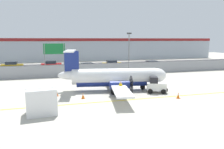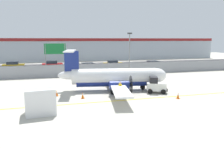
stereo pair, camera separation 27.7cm
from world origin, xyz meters
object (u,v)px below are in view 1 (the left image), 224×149
parked_car_1 (51,65)px  parked_car_2 (86,67)px  apron_light_pole (129,51)px  ground_crew_worker (121,88)px  traffic_cone_near_left (57,93)px  baggage_tug (156,86)px  parked_car_0 (12,65)px  traffic_cone_near_right (83,96)px  traffic_cone_far_left (178,95)px  highway_sign (54,52)px  commuter_airplane (116,77)px  cargo_container (41,101)px  parked_car_4 (152,64)px  parked_car_3 (112,64)px

parked_car_1 → parked_car_2: same height
parked_car_1 → apron_light_pole: (12.35, -14.15, 3.41)m
ground_crew_worker → traffic_cone_near_left: (-6.66, 2.25, -0.64)m
baggage_tug → apron_light_pole: bearing=108.2°
parked_car_0 → baggage_tug: bearing=-53.5°
traffic_cone_near_left → parked_car_2: bearing=71.1°
parked_car_0 → traffic_cone_near_right: bearing=-67.9°
traffic_cone_far_left → parked_car_2: (-6.25, 22.33, 0.58)m
highway_sign → traffic_cone_far_left: bearing=-57.1°
parked_car_0 → highway_sign: size_ratio=0.77×
commuter_airplane → traffic_cone_near_left: 7.31m
traffic_cone_near_right → baggage_tug: bearing=1.4°
traffic_cone_near_right → cargo_container: bearing=-136.0°
cargo_container → traffic_cone_near_right: size_ratio=4.03×
baggage_tug → parked_car_2: (-5.12, 19.42, 0.04)m
parked_car_4 → highway_sign: 20.86m
traffic_cone_near_left → parked_car_2: size_ratio=0.15×
baggage_tug → cargo_container: (-12.65, -4.13, 0.24)m
parked_car_2 → highway_sign: size_ratio=0.80×
parked_car_2 → parked_car_4: bearing=174.0°
ground_crew_worker → parked_car_3: bearing=-112.5°
commuter_airplane → parked_car_3: (5.25, 20.53, -0.71)m
cargo_container → parked_car_4: 32.29m
commuter_airplane → parked_car_3: bearing=85.3°
traffic_cone_near_right → parked_car_1: (-3.11, 25.43, 0.58)m
baggage_tug → cargo_container: bearing=-140.5°
traffic_cone_near_right → parked_car_4: (17.76, 19.91, 0.58)m
traffic_cone_far_left → highway_sign: size_ratio=0.12×
ground_crew_worker → traffic_cone_far_left: bearing=150.0°
parked_car_1 → parked_car_0: bearing=172.5°
parked_car_1 → apron_light_pole: bearing=-52.2°
cargo_container → highway_sign: size_ratio=0.47×
parked_car_0 → parked_car_1: bearing=-4.8°
commuter_airplane → cargo_container: bearing=-132.3°
commuter_airplane → parked_car_2: 16.92m
traffic_cone_near_right → parked_car_2: 19.95m
ground_crew_worker → traffic_cone_near_left: bearing=-27.7°
commuter_airplane → ground_crew_worker: bearing=-88.5°
cargo_container → parked_car_4: (21.80, 23.82, -0.21)m
traffic_cone_near_right → highway_sign: bearing=98.8°
traffic_cone_far_left → parked_car_1: (-12.85, 28.13, 0.58)m
commuter_airplane → parked_car_0: 27.86m
parked_car_2 → parked_car_0: bearing=-31.0°
parked_car_2 → apron_light_pole: 10.70m
ground_crew_worker → apron_light_pole: (5.22, 11.77, 3.35)m
ground_crew_worker → parked_car_2: (-0.52, 20.13, -0.06)m
traffic_cone_far_left → parked_car_4: (8.02, 22.61, 0.58)m
baggage_tug → apron_light_pole: 11.60m
parked_car_1 → apron_light_pole: apron_light_pole is taller
traffic_cone_near_left → parked_car_3: size_ratio=0.15×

